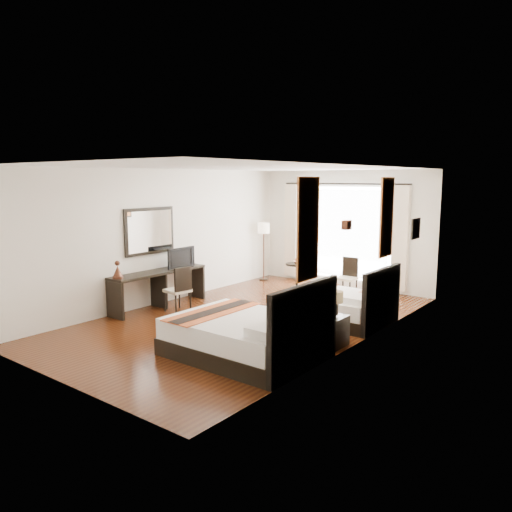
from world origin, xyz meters
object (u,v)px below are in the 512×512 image
Objects in this scene: bed_far at (338,305)px; window_chair at (347,284)px; console_desk at (159,289)px; television at (179,257)px; bed_near at (248,336)px; desk_chair at (178,298)px; vase at (327,312)px; floor_lamp at (264,232)px; fruit_bowl at (298,262)px; nightstand at (331,331)px; table_lamp at (335,299)px; side_table at (297,276)px.

window_chair is at bearing 112.94° from bed_far.
television is at bearing 87.92° from console_desk.
desk_chair is (-2.65, 1.11, -0.04)m from bed_near.
vase is 0.09× the size of floor_lamp.
console_desk is 3.43m from fruit_bowl.
bed_far is 3.11m from desk_chair.
nightstand is 3.51m from window_chair.
bed_near is 0.98× the size of console_desk.
window_chair is (-1.44, 3.17, -0.49)m from table_lamp.
nightstand is at bearing 0.50° from console_desk.
console_desk is 3.41m from side_table.
bed_far reaches higher than console_desk.
fruit_bowl is (-2.03, 1.77, 0.37)m from bed_far.
bed_far is 3.49m from television.
nightstand is at bearing -127.50° from table_lamp.
nightstand is at bearing -97.57° from television.
bed_far is 1.54m from table_lamp.
table_lamp is at bearing -96.79° from television.
nightstand is 0.68× the size of television.
floor_lamp is at bearing -97.61° from window_chair.
vase is 4.00m from television.
fruit_bowl is 0.27× the size of window_chair.
nightstand is 5.37m from floor_lamp.
fruit_bowl is at bearing -87.38° from window_chair.
window_chair is (1.99, 3.25, -0.02)m from desk_chair.
bed_near is at bearing -117.62° from television.
table_lamp is 1.61× the size of fruit_bowl.
console_desk reaches higher than fruit_bowl.
floor_lamp reaches higher than side_table.
table_lamp reaches higher than window_chair.
desk_chair is at bearing 157.23° from bed_near.
console_desk is 4.14m from window_chair.
desk_chair is at bearing -0.03° from console_desk.
console_desk is at bearing 178.95° from vase.
bed_near is 1.50m from table_lamp.
side_table is at bearing 129.56° from vase.
nightstand is 0.55× the size of desk_chair.
bed_near is 2.51× the size of window_chair.
television reaches higher than vase.
vase is 0.19× the size of television.
fruit_bowl is at bearing 138.95° from bed_far.
television is 3.77m from window_chair.
console_desk is at bearing -90.22° from floor_lamp.
floor_lamp reaches higher than vase.
table_lamp is 0.51× the size of television.
television is 1.04m from desk_chair.
window_chair reaches higher than side_table.
desk_chair reaches higher than side_table.
fruit_bowl is at bearing -15.86° from floor_lamp.
console_desk is at bearing 160.89° from bed_near.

